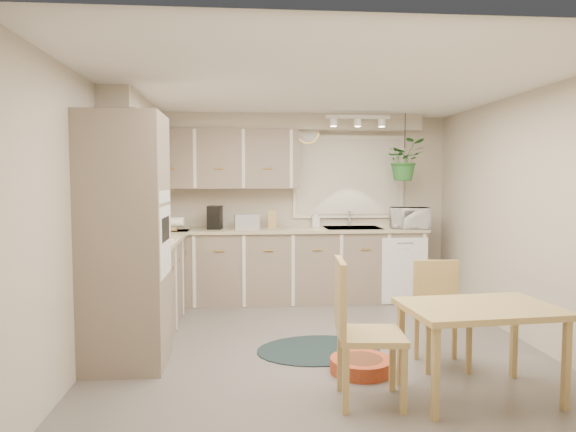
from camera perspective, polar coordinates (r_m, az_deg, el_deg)
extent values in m
plane|color=#655E59|center=(5.00, 3.42, -14.15)|extent=(4.20, 4.20, 0.00)
plane|color=white|center=(4.82, 3.54, 14.08)|extent=(4.20, 4.20, 0.00)
cube|color=#BAAE99|center=(6.84, 0.93, 1.02)|extent=(4.00, 0.04, 2.40)
cube|color=#BAAE99|center=(2.71, 9.93, -3.60)|extent=(4.00, 0.04, 2.40)
cube|color=#BAAE99|center=(4.89, -20.39, -0.42)|extent=(0.04, 4.20, 2.40)
cube|color=#BAAE99|center=(5.42, 24.87, -0.13)|extent=(0.04, 4.20, 2.40)
cube|color=gray|center=(5.77, -14.97, -7.18)|extent=(0.60, 1.85, 0.90)
cube|color=gray|center=(6.61, -0.55, -5.63)|extent=(3.60, 0.60, 0.90)
cube|color=beige|center=(5.70, -14.96, -2.54)|extent=(0.64, 1.89, 0.04)
cube|color=beige|center=(6.54, -0.54, -1.58)|extent=(3.64, 0.64, 0.04)
cube|color=gray|center=(4.46, -17.61, -2.70)|extent=(0.65, 0.65, 2.10)
cube|color=white|center=(4.40, -13.54, -2.71)|extent=(0.02, 0.56, 0.58)
cube|color=gray|center=(5.82, -16.22, 6.50)|extent=(0.35, 2.00, 0.75)
cube|color=gray|center=(6.64, -7.58, 6.29)|extent=(2.00, 0.35, 0.75)
cube|color=#BAAE99|center=(5.86, -16.56, 11.13)|extent=(0.30, 2.00, 0.20)
cube|color=#BAAE99|center=(6.71, -0.66, 10.37)|extent=(3.60, 0.30, 0.20)
cube|color=white|center=(5.13, -15.98, -2.99)|extent=(0.52, 0.58, 0.02)
cube|color=white|center=(5.10, -16.30, 2.09)|extent=(0.40, 0.60, 0.14)
cube|color=beige|center=(6.91, 6.76, 4.34)|extent=(1.40, 0.02, 1.00)
cube|color=silver|center=(6.92, 6.74, 4.34)|extent=(1.50, 0.02, 1.10)
cube|color=#B1B4B9|center=(6.68, 7.18, -1.67)|extent=(0.70, 0.48, 0.10)
cube|color=white|center=(6.60, 12.84, -5.97)|extent=(0.58, 0.02, 0.83)
cube|color=white|center=(6.45, 7.76, 10.86)|extent=(0.80, 0.04, 0.04)
cylinder|color=gold|center=(6.85, 2.23, 9.23)|extent=(0.30, 0.03, 0.30)
cube|color=tan|center=(4.03, 20.44, -13.91)|extent=(1.12, 0.79, 0.67)
cube|color=tan|center=(3.71, 9.18, -12.52)|extent=(0.51, 0.51, 1.01)
cube|color=tan|center=(4.53, 16.76, -10.51)|extent=(0.43, 0.43, 0.87)
ellipsoid|color=black|center=(4.86, 3.40, -14.62)|extent=(1.20, 0.95, 0.01)
cylinder|color=#BE4C26|center=(4.37, 8.12, -16.11)|extent=(0.60, 0.60, 0.12)
imported|color=white|center=(6.75, 13.37, 0.05)|extent=(0.52, 0.34, 0.33)
imported|color=white|center=(6.74, 3.06, -0.84)|extent=(0.11, 0.22, 0.10)
imported|color=#2C6E2C|center=(6.72, 12.82, 5.61)|extent=(0.50, 0.55, 0.41)
cube|color=black|center=(6.53, -8.13, -0.16)|extent=(0.19, 0.22, 0.29)
cube|color=#B1B4B9|center=(6.54, -4.63, -0.60)|extent=(0.32, 0.21, 0.19)
cube|color=tan|center=(6.58, -1.75, -0.35)|extent=(0.11, 0.11, 0.23)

